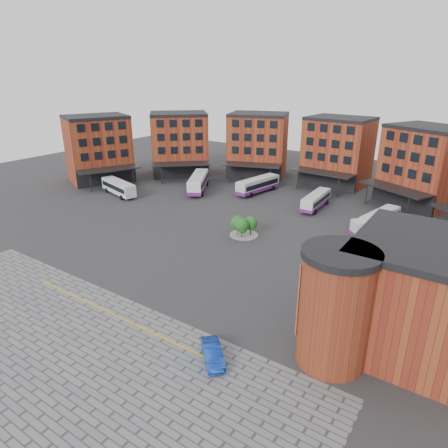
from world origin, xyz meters
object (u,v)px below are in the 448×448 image
Objects in this scene: bus_a at (119,187)px; blue_car at (213,354)px; bus_d at (316,200)px; bus_c at (258,185)px; bus_e at (380,219)px; bus_f at (385,228)px; bus_b at (198,182)px; tree_island at (243,225)px.

bus_a reaches higher than blue_car.
bus_c is at bearing 167.00° from bus_d.
bus_e is at bearing -2.72° from bus_c.
bus_e is at bearing 161.88° from bus_f.
bus_c is at bearing -1.60° from bus_b.
blue_car is (22.06, -46.97, -0.97)m from bus_c.
bus_a is 2.44× the size of blue_car.
bus_d reaches higher than bus_e.
bus_a is at bearing -132.48° from bus_c.
tree_island is 0.41× the size of bus_a.
bus_a is 1.06× the size of bus_e.
bus_f is at bearing -29.49° from bus_d.
bus_c reaches higher than bus_e.
blue_car is (8.33, -44.35, -0.80)m from bus_d.
bus_e is at bearing -29.34° from bus_b.
blue_car is at bearing -80.00° from bus_b.
tree_island is 28.40m from blue_car.
bus_e is (16.38, 15.42, -0.34)m from tree_island.
tree_island is 0.39× the size of bus_c.
tree_island is at bearing -124.12° from bus_e.
bus_e is (48.68, 11.12, -0.25)m from bus_a.
bus_e is at bearing 43.28° from tree_island.
tree_island is 0.44× the size of bus_e.
blue_car is (12.47, -25.49, -1.11)m from tree_island.
bus_e is at bearing 38.53° from blue_car.
bus_d is at bearing -0.38° from bus_c.
bus_d is (24.83, 3.08, -0.33)m from bus_b.
tree_island is 0.44× the size of bus_d.
bus_c is 51.90m from blue_car.
bus_a is 0.89× the size of bus_b.
bus_d is (36.44, 14.56, -0.23)m from bus_a.
blue_car is at bearing -63.92° from tree_island.
tree_island is at bearing -104.59° from bus_d.
bus_d is 1.00× the size of bus_e.
bus_b is at bearing -29.80° from bus_a.
bus_f is at bearing -34.85° from bus_b.
bus_d is at bearing -52.69° from bus_a.
bus_c is 1.13× the size of bus_e.
bus_b is 1.29× the size of bus_f.
tree_island is 21.55m from bus_f.
bus_d is 2.29× the size of blue_car.
bus_d is at bearing 176.90° from bus_e.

